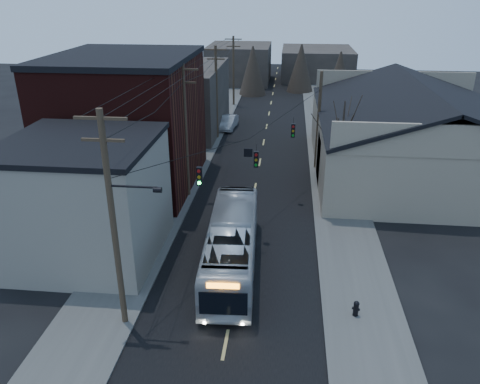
% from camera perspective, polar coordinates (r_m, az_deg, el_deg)
% --- Properties ---
extents(ground, '(160.00, 160.00, 0.00)m').
position_cam_1_polar(ground, '(20.87, -2.58, -21.75)').
color(ground, black).
rests_on(ground, ground).
extents(road_surface, '(9.00, 110.00, 0.02)m').
position_cam_1_polar(road_surface, '(46.90, 2.76, 5.32)').
color(road_surface, black).
rests_on(road_surface, ground).
extents(sidewalk_left, '(4.00, 110.00, 0.12)m').
position_cam_1_polar(sidewalk_left, '(47.66, -5.10, 5.63)').
color(sidewalk_left, '#474744').
rests_on(sidewalk_left, ground).
extents(sidewalk_right, '(4.00, 110.00, 0.12)m').
position_cam_1_polar(sidewalk_right, '(47.00, 10.72, 5.03)').
color(sidewalk_right, '#474744').
rests_on(sidewalk_right, ground).
extents(building_clapboard, '(8.00, 8.00, 7.00)m').
position_cam_1_polar(building_clapboard, '(28.42, -18.23, -1.07)').
color(building_clapboard, gray).
rests_on(building_clapboard, ground).
extents(building_brick, '(10.00, 12.00, 10.00)m').
position_cam_1_polar(building_brick, '(37.88, -13.47, 8.06)').
color(building_brick, black).
rests_on(building_brick, ground).
extents(building_left_far, '(9.00, 14.00, 7.00)m').
position_cam_1_polar(building_left_far, '(53.03, -7.27, 11.26)').
color(building_left_far, '#302B27').
rests_on(building_left_far, ground).
extents(warehouse, '(16.16, 20.60, 7.73)m').
position_cam_1_polar(warehouse, '(42.60, 20.23, 5.73)').
color(warehouse, gray).
rests_on(warehouse, ground).
extents(building_far_left, '(10.00, 12.00, 6.00)m').
position_cam_1_polar(building_far_left, '(80.73, -0.06, 15.39)').
color(building_far_left, '#302B27').
rests_on(building_far_left, ground).
extents(building_far_right, '(12.00, 14.00, 5.00)m').
position_cam_1_polar(building_far_right, '(85.44, 9.33, 15.22)').
color(building_far_right, '#302B27').
rests_on(building_far_right, ground).
extents(bare_tree, '(0.40, 0.40, 7.20)m').
position_cam_1_polar(bare_tree, '(36.45, 12.20, 5.25)').
color(bare_tree, black).
rests_on(bare_tree, ground).
extents(utility_lines, '(11.24, 45.28, 10.50)m').
position_cam_1_polar(utility_lines, '(40.19, -2.11, 9.52)').
color(utility_lines, '#382B1E').
rests_on(utility_lines, ground).
extents(bus, '(3.11, 11.16, 3.08)m').
position_cam_1_polar(bus, '(26.53, -1.00, -6.39)').
color(bus, '#A9AFB5').
rests_on(bus, ground).
extents(parked_car, '(1.92, 4.57, 1.47)m').
position_cam_1_polar(parked_car, '(53.44, -1.45, 8.49)').
color(parked_car, '#9DA0A5').
rests_on(parked_car, ground).
extents(fire_hydrant, '(0.40, 0.28, 0.82)m').
position_cam_1_polar(fire_hydrant, '(24.07, 13.96, -13.55)').
color(fire_hydrant, black).
rests_on(fire_hydrant, sidewalk_right).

